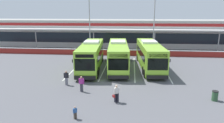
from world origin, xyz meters
TOP-DOWN VIEW (x-y plane):
  - ground_plane at (0.00, 0.00)m, footprint 200.00×200.00m
  - terminal_building at (-0.00, 26.91)m, footprint 70.00×13.00m
  - red_barrier_wall at (0.00, 14.50)m, footprint 60.00×0.40m
  - coach_bus_leftmost at (-3.98, 5.27)m, footprint 3.61×12.30m
  - coach_bus_left_centre at (-0.25, 5.82)m, footprint 3.61×12.30m
  - coach_bus_centre at (4.20, 6.27)m, footprint 3.61×12.30m
  - bay_stripe_far_west at (-6.30, 6.00)m, footprint 0.14×13.00m
  - bay_stripe_west at (-2.10, 6.00)m, footprint 0.14×13.00m
  - bay_stripe_mid_west at (2.10, 6.00)m, footprint 0.14×13.00m
  - bay_stripe_centre at (6.30, 6.00)m, footprint 0.14×13.00m
  - pedestrian_with_handbag at (0.37, -5.77)m, footprint 0.59×0.54m
  - pedestrian_in_dark_coat at (-5.38, -1.85)m, footprint 0.54×0.30m
  - pedestrian_child at (-2.47, -8.99)m, footprint 0.27×0.28m
  - pedestrian_near_bin at (-3.28, -3.60)m, footprint 0.54×0.33m
  - lamp_post_west at (-6.48, 16.91)m, footprint 3.24×0.28m
  - lamp_post_centre at (5.70, 16.92)m, footprint 3.24×0.28m
  - litter_bin at (9.20, -4.58)m, footprint 0.54×0.54m

SIDE VIEW (x-z plane):
  - ground_plane at x=0.00m, z-range 0.00..0.00m
  - bay_stripe_far_west at x=-6.30m, z-range 0.00..0.01m
  - bay_stripe_west at x=-2.10m, z-range 0.00..0.01m
  - bay_stripe_mid_west at x=2.10m, z-range 0.00..0.01m
  - bay_stripe_centre at x=6.30m, z-range 0.00..0.01m
  - litter_bin at x=9.20m, z-range 0.00..0.93m
  - pedestrian_child at x=-2.47m, z-range 0.04..1.04m
  - red_barrier_wall at x=0.00m, z-range 0.01..1.10m
  - pedestrian_with_handbag at x=0.37m, z-range 0.05..1.67m
  - pedestrian_in_dark_coat at x=-5.38m, z-range 0.06..1.68m
  - pedestrian_near_bin at x=-3.28m, z-range 0.06..1.68m
  - coach_bus_leftmost at x=-3.98m, z-range -0.10..3.68m
  - coach_bus_left_centre at x=-0.25m, z-range -0.10..3.68m
  - coach_bus_centre at x=4.20m, z-range -0.10..3.68m
  - terminal_building at x=0.00m, z-range 0.01..6.01m
  - lamp_post_west at x=-6.48m, z-range 0.79..11.79m
  - lamp_post_centre at x=5.70m, z-range 0.79..11.79m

